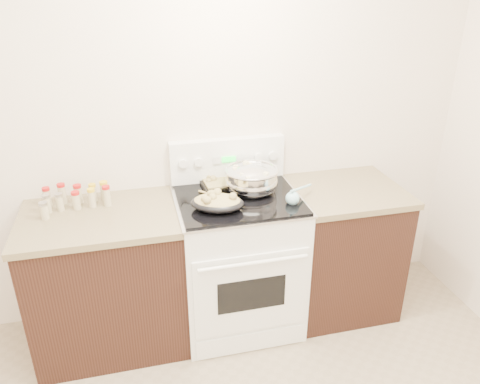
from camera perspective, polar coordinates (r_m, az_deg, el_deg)
name	(u,v)px	position (r m, az deg, el deg)	size (l,w,h in m)	color
room_shell	(236,177)	(1.24, -0.51, 1.81)	(4.10, 3.60, 2.75)	#F0E0CF
counter_left	(109,280)	(3.08, -15.70, -10.24)	(0.93, 0.67, 0.92)	black
counter_right	(339,248)	(3.35, 12.03, -6.66)	(0.73, 0.67, 0.92)	black
kitchen_range	(238,259)	(3.11, -0.24, -8.12)	(0.78, 0.73, 1.22)	white
mixing_bowl	(251,180)	(2.93, 1.41, 1.48)	(0.37, 0.37, 0.20)	silver
roasting_pan	(217,202)	(2.72, -2.81, -1.20)	(0.37, 0.31, 0.11)	black
baking_sheet	(229,180)	(3.09, -1.38, 1.53)	(0.41, 0.30, 0.06)	black
wooden_spoon	(208,199)	(2.84, -3.90, -0.87)	(0.19, 0.19, 0.04)	tan
blue_ladle	(293,197)	(2.82, 6.54, -0.63)	(0.23, 0.21, 0.10)	#94CEDE
spice_jars	(75,197)	(2.97, -19.47, -0.62)	(0.40, 0.23, 0.13)	#BFB28C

